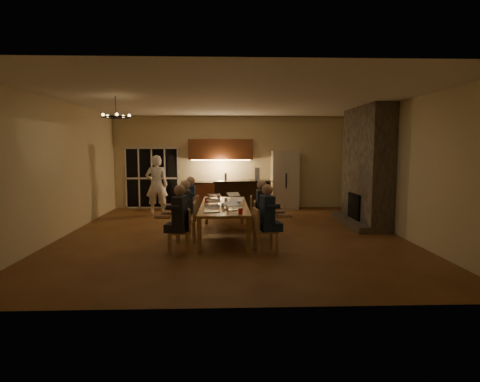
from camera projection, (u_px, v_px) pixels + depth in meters
name	position (u px, v px, depth m)	size (l,w,h in m)	color
floor	(232.00, 235.00, 9.72)	(9.00, 9.00, 0.00)	brown
back_wall	(229.00, 162.00, 14.05)	(8.00, 0.04, 3.20)	beige
left_wall	(61.00, 169.00, 9.41)	(0.04, 9.00, 3.20)	beige
right_wall	(397.00, 168.00, 9.70)	(0.04, 9.00, 3.20)	beige
ceiling	(231.00, 100.00, 9.39)	(8.00, 9.00, 0.04)	white
french_doors	(152.00, 178.00, 13.96)	(1.86, 0.08, 2.10)	black
fireplace	(367.00, 166.00, 10.89)	(0.58, 2.50, 3.20)	#635B4D
kitchenette	(221.00, 174.00, 13.76)	(2.24, 0.68, 2.40)	brown
refrigerator	(285.00, 180.00, 13.81)	(0.90, 0.68, 2.00)	beige
dining_table	(224.00, 220.00, 9.55)	(1.10, 3.20, 0.75)	tan
bar_island	(242.00, 197.00, 12.68)	(1.84, 0.68, 1.08)	black
chair_left_near	(179.00, 231.00, 7.97)	(0.44, 0.44, 0.89)	tan
chair_left_mid	(186.00, 222.00, 8.99)	(0.44, 0.44, 0.89)	tan
chair_left_far	(189.00, 213.00, 10.16)	(0.44, 0.44, 0.89)	tan
chair_right_near	(266.00, 230.00, 8.05)	(0.44, 0.44, 0.89)	tan
chair_right_mid	(263.00, 220.00, 9.16)	(0.44, 0.44, 0.89)	tan
chair_right_far	(259.00, 214.00, 10.12)	(0.44, 0.44, 0.89)	tan
person_left_near	(180.00, 220.00, 7.86)	(0.60, 0.60, 1.38)	#272B32
person_right_near	(267.00, 219.00, 7.98)	(0.60, 0.60, 1.38)	#1B2F45
person_left_mid	(186.00, 210.00, 9.03)	(0.60, 0.60, 1.38)	#3E4349
person_right_mid	(262.00, 210.00, 9.05)	(0.60, 0.60, 1.38)	#272B32
person_left_far	(191.00, 204.00, 10.12)	(0.60, 0.60, 1.38)	#1B2F45
standing_person	(157.00, 185.00, 12.60)	(0.69, 0.45, 1.88)	white
chandelier	(116.00, 117.00, 8.60)	(0.59, 0.59, 0.03)	black
laptop_a	(211.00, 207.00, 8.43)	(0.32, 0.28, 0.23)	silver
laptop_b	(234.00, 205.00, 8.69)	(0.32, 0.28, 0.23)	silver
laptop_c	(213.00, 200.00, 9.61)	(0.32, 0.28, 0.23)	silver
laptop_d	(236.00, 201.00, 9.42)	(0.32, 0.28, 0.23)	silver
laptop_e	(216.00, 195.00, 10.61)	(0.32, 0.28, 0.23)	silver
laptop_f	(235.00, 195.00, 10.56)	(0.32, 0.28, 0.23)	silver
mug_front	(223.00, 205.00, 9.10)	(0.08, 0.08, 0.10)	white
mug_mid	(226.00, 200.00, 10.08)	(0.08, 0.08, 0.10)	white
mug_back	(208.00, 199.00, 10.24)	(0.09, 0.09, 0.10)	white
redcup_near	(240.00, 211.00, 8.15)	(0.08, 0.08, 0.12)	red
redcup_mid	(207.00, 200.00, 9.96)	(0.09, 0.09, 0.12)	red
can_silver	(227.00, 206.00, 8.87)	(0.07, 0.07, 0.12)	#B2B2B7
can_cola	(219.00, 195.00, 10.94)	(0.07, 0.07, 0.12)	#3F0F0C
can_right	(239.00, 201.00, 9.76)	(0.07, 0.07, 0.12)	#B2B2B7
plate_near	(238.00, 208.00, 8.99)	(0.25, 0.25, 0.02)	white
plate_left	(210.00, 210.00, 8.62)	(0.25, 0.25, 0.02)	white
plate_far	(241.00, 200.00, 10.28)	(0.24, 0.24, 0.02)	white
notepad	(234.00, 215.00, 8.01)	(0.15, 0.22, 0.01)	white
bar_bottle	(226.00, 177.00, 12.57)	(0.08, 0.08, 0.24)	#99999E
bar_blender	(257.00, 174.00, 12.60)	(0.13, 0.13, 0.41)	silver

